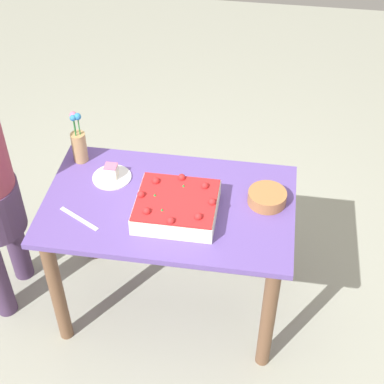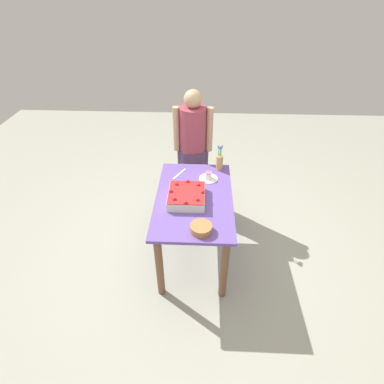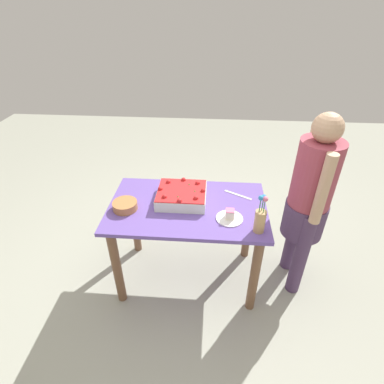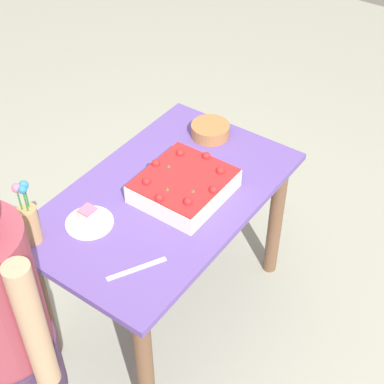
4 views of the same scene
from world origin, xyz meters
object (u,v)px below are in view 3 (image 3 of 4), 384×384
Objects in this scene: sheet_cake at (182,195)px; person_standing at (309,197)px; cake_knife at (238,195)px; fruit_bowl at (125,205)px; serving_plate_with_slice at (230,216)px; flower_vase at (260,219)px.

person_standing reaches higher than sheet_cake.
cake_knife is (-0.44, -0.10, -0.05)m from sheet_cake.
serving_plate_with_slice is at bearing 175.45° from fruit_bowl.
flower_vase is 0.98m from fruit_bowl.
flower_vase is at bearing 169.59° from fruit_bowl.
serving_plate_with_slice is at bearing -31.11° from flower_vase.
fruit_bowl is (0.96, -0.18, -0.07)m from flower_vase.
serving_plate_with_slice reaches higher than fruit_bowl.
fruit_bowl is (0.84, 0.24, 0.03)m from cake_knife.
serving_plate_with_slice is at bearing 17.52° from person_standing.
flower_vase reaches higher than cake_knife.
serving_plate_with_slice is 0.61m from person_standing.
flower_vase reaches higher than sheet_cake.
serving_plate_with_slice is 0.77m from fruit_bowl.
fruit_bowl is (0.77, -0.06, 0.01)m from serving_plate_with_slice.
person_standing is at bearing -142.71° from flower_vase.
sheet_cake is at bearing 42.16° from cake_knife.
person_standing is (-0.58, -0.18, 0.07)m from serving_plate_with_slice.
sheet_cake is at bearing -160.73° from fruit_bowl.
serving_plate_with_slice is 0.24m from flower_vase.
flower_vase is 0.19× the size of person_standing.
cake_knife is 0.45m from flower_vase.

